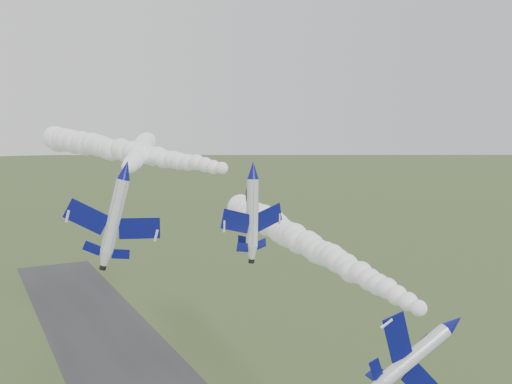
% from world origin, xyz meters
% --- Properties ---
extents(jet_lead, '(5.58, 12.75, 9.15)m').
position_xyz_m(jet_lead, '(14.98, -10.04, 29.30)').
color(jet_lead, silver).
extents(smoke_trail_jet_lead, '(12.20, 63.85, 5.43)m').
position_xyz_m(smoke_trail_jet_lead, '(19.08, 24.47, 30.90)').
color(smoke_trail_jet_lead, white).
extents(jet_pair_left, '(11.40, 13.59, 4.18)m').
position_xyz_m(jet_pair_left, '(-9.95, 19.13, 43.56)').
color(jet_pair_left, silver).
extents(smoke_trail_jet_pair_left, '(27.35, 68.77, 4.54)m').
position_xyz_m(smoke_trail_jet_pair_left, '(2.85, 56.48, 44.27)').
color(smoke_trail_jet_pair_left, white).
extents(jet_pair_right, '(11.96, 13.81, 3.51)m').
position_xyz_m(jet_pair_right, '(7.94, 19.82, 42.86)').
color(jet_pair_right, silver).
extents(smoke_trail_jet_pair_right, '(23.67, 56.81, 4.93)m').
position_xyz_m(smoke_trail_jet_pair_right, '(-1.99, 51.34, 44.56)').
color(smoke_trail_jet_pair_right, white).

